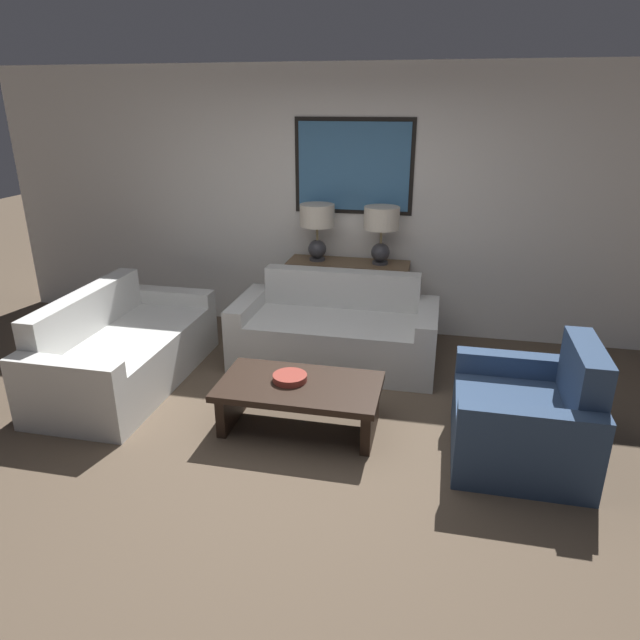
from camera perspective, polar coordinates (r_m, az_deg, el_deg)
The scene contains 10 objects.
ground_plane at distance 4.13m, azimuth -2.53°, elevation -12.84°, with size 20.00×20.00×0.00m, color brown.
back_wall at distance 5.90m, azimuth 3.39°, elevation 11.56°, with size 7.67×0.12×2.65m.
console_table at distance 5.87m, azimuth 2.77°, elevation 2.08°, with size 1.22×0.39×0.79m.
table_lamp_left at distance 5.72m, azimuth -0.29°, elevation 9.71°, with size 0.34×0.34×0.57m.
table_lamp_right at distance 5.62m, azimuth 6.16°, elevation 9.38°, with size 0.34×0.34×0.57m.
couch_by_back_wall at distance 5.31m, azimuth 1.56°, elevation -1.32°, with size 1.85×0.88×0.80m.
couch_by_side at distance 5.21m, azimuth -19.00°, elevation -3.00°, with size 0.88×1.85×0.80m.
coffee_table at distance 4.24m, azimuth -2.05°, elevation -7.50°, with size 1.19×0.67×0.37m.
decorative_bowl at distance 4.22m, azimuth -3.03°, elevation -5.78°, with size 0.25×0.25×0.05m.
armchair_near_back_wall at distance 4.16m, azimuth 19.96°, elevation -9.34°, with size 0.88×0.97×0.86m.
Camera 1 is at (0.90, -3.31, 2.31)m, focal length 32.00 mm.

